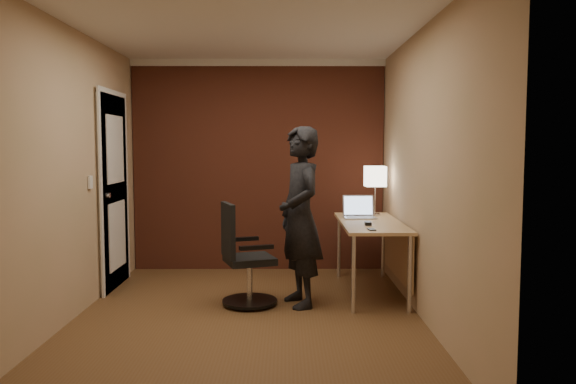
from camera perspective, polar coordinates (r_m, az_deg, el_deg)
The scene contains 8 objects.
room at distance 6.31m, azimuth -5.70°, elevation 3.62°, with size 4.00×4.00×4.00m.
desk at distance 5.73m, azimuth 9.09°, elevation -4.23°, with size 0.60×1.50×0.73m.
desk_lamp at distance 6.19m, azimuth 8.84°, elevation 1.52°, with size 0.22×0.22×0.54m.
laptop at distance 5.97m, azimuth 7.23°, elevation -1.98°, with size 0.34×0.27×0.23m.
mouse at distance 5.42m, azimuth 8.14°, elevation -3.18°, with size 0.06×0.10×0.03m, color black.
phone at distance 5.12m, azimuth 8.50°, elevation -3.78°, with size 0.06×0.12×0.01m, color black.
office_chair at distance 5.25m, azimuth -4.57°, elevation -7.05°, with size 0.54×0.60×0.94m.
person at distance 5.19m, azimuth 1.23°, elevation -2.52°, with size 0.61×0.40×1.67m, color black.
Camera 1 is at (0.34, -4.74, 1.49)m, focal length 35.00 mm.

